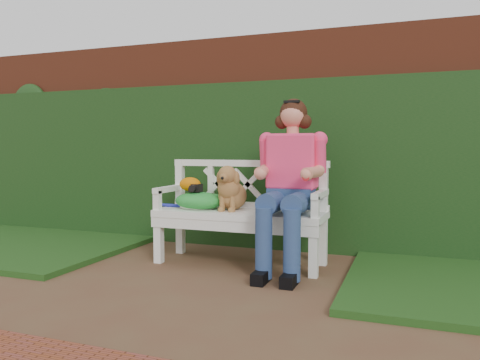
% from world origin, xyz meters
% --- Properties ---
extents(ground, '(60.00, 60.00, 0.00)m').
position_xyz_m(ground, '(0.00, 0.00, 0.00)').
color(ground, '#563323').
extents(brick_wall, '(10.00, 0.30, 2.20)m').
position_xyz_m(brick_wall, '(0.00, 1.90, 1.10)').
color(brick_wall, brown).
rests_on(brick_wall, ground).
extents(ivy_hedge, '(10.00, 0.18, 1.70)m').
position_xyz_m(ivy_hedge, '(0.00, 1.68, 0.85)').
color(ivy_hedge, '#1F3D15').
rests_on(ivy_hedge, ground).
extents(grass_left, '(2.60, 2.00, 0.05)m').
position_xyz_m(grass_left, '(-2.40, 0.90, 0.03)').
color(grass_left, '#153D10').
rests_on(grass_left, ground).
extents(garden_bench, '(1.65, 0.81, 0.48)m').
position_xyz_m(garden_bench, '(0.14, 0.94, 0.24)').
color(garden_bench, white).
rests_on(garden_bench, ground).
extents(seated_woman, '(0.81, 0.95, 1.45)m').
position_xyz_m(seated_woman, '(0.60, 0.92, 0.72)').
color(seated_woman, '#DF396C').
rests_on(seated_woman, ground).
extents(dog, '(0.36, 0.42, 0.40)m').
position_xyz_m(dog, '(0.06, 0.94, 0.68)').
color(dog, '#A05D31').
rests_on(dog, garden_bench).
extents(tennis_racket, '(0.69, 0.41, 0.03)m').
position_xyz_m(tennis_racket, '(-0.31, 0.94, 0.50)').
color(tennis_racket, white).
rests_on(tennis_racket, garden_bench).
extents(green_bag, '(0.48, 0.38, 0.16)m').
position_xyz_m(green_bag, '(-0.25, 0.92, 0.56)').
color(green_bag, '#318C3F').
rests_on(green_bag, garden_bench).
extents(camera_item, '(0.11, 0.09, 0.07)m').
position_xyz_m(camera_item, '(-0.28, 0.90, 0.67)').
color(camera_item, black).
rests_on(camera_item, green_bag).
extents(baseball_glove, '(0.25, 0.22, 0.13)m').
position_xyz_m(baseball_glove, '(-0.35, 0.93, 0.70)').
color(baseball_glove, '#CA6A04').
rests_on(baseball_glove, green_bag).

